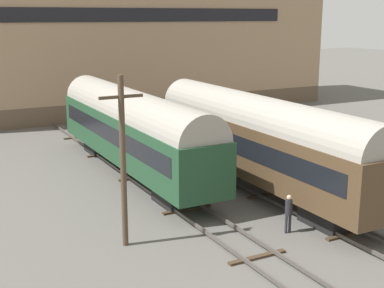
{
  "coord_description": "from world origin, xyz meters",
  "views": [
    {
      "loc": [
        -16.18,
        -18.85,
        9.28
      ],
      "look_at": [
        -2.43,
        7.05,
        2.2
      ],
      "focal_mm": 50.0,
      "sensor_mm": 36.0,
      "label": 1
    }
  ],
  "objects_px": {
    "train_car_green": "(132,127)",
    "person_worker": "(289,210)",
    "utility_pole": "(123,159)",
    "train_car_brown": "(258,137)"
  },
  "relations": [
    {
      "from": "train_car_green",
      "to": "person_worker",
      "type": "bearing_deg",
      "value": -77.08
    },
    {
      "from": "person_worker",
      "to": "utility_pole",
      "type": "relative_size",
      "value": 0.25
    },
    {
      "from": "person_worker",
      "to": "utility_pole",
      "type": "xyz_separation_m",
      "value": [
        -6.75,
        2.11,
        2.64
      ]
    },
    {
      "from": "train_car_green",
      "to": "person_worker",
      "type": "height_order",
      "value": "train_car_green"
    },
    {
      "from": "person_worker",
      "to": "utility_pole",
      "type": "distance_m",
      "value": 7.55
    },
    {
      "from": "person_worker",
      "to": "utility_pole",
      "type": "bearing_deg",
      "value": 162.63
    },
    {
      "from": "train_car_green",
      "to": "utility_pole",
      "type": "xyz_separation_m",
      "value": [
        -4.11,
        -9.4,
        0.81
      ]
    },
    {
      "from": "train_car_green",
      "to": "train_car_brown",
      "type": "xyz_separation_m",
      "value": [
        4.86,
        -5.92,
        0.07
      ]
    },
    {
      "from": "utility_pole",
      "to": "person_worker",
      "type": "bearing_deg",
      "value": -17.37
    },
    {
      "from": "train_car_green",
      "to": "utility_pole",
      "type": "relative_size",
      "value": 2.58
    }
  ]
}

